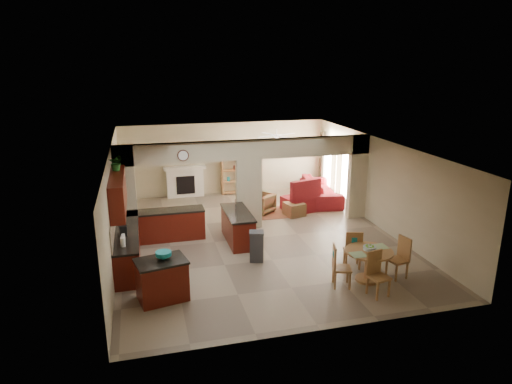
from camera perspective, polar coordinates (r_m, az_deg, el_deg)
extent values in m
plane|color=#7E6E57|center=(13.72, 0.10, -5.76)|extent=(10.00, 10.00, 0.00)
plane|color=white|center=(12.93, 0.10, 5.81)|extent=(10.00, 10.00, 0.00)
plane|color=tan|center=(18.00, -3.93, 4.22)|extent=(8.00, 0.00, 8.00)
plane|color=tan|center=(8.82, 8.44, -9.08)|extent=(8.00, 0.00, 8.00)
plane|color=tan|center=(12.89, -17.38, -1.40)|extent=(0.00, 10.00, 10.00)
plane|color=tan|center=(14.75, 15.32, 0.96)|extent=(0.00, 10.00, 10.00)
cube|color=tan|center=(13.83, -15.98, -0.09)|extent=(0.60, 0.25, 2.80)
cube|color=tan|center=(14.28, -0.91, -0.20)|extent=(0.80, 0.25, 2.20)
cube|color=tan|center=(15.46, 12.54, 1.85)|extent=(0.60, 0.25, 2.80)
cube|color=tan|center=(13.94, -0.94, 5.32)|extent=(8.00, 0.25, 0.60)
cube|color=#421207|center=(12.45, -15.76, -6.65)|extent=(0.60, 3.20, 0.86)
cube|color=black|center=(12.28, -15.92, -4.70)|extent=(0.62, 3.22, 0.05)
cube|color=tan|center=(12.19, -17.35, -3.40)|extent=(0.02, 3.20, 0.55)
cube|color=#421207|center=(13.73, -11.10, -4.15)|extent=(2.20, 0.60, 0.86)
cube|color=black|center=(13.58, -11.21, -2.35)|extent=(2.22, 0.62, 0.05)
cube|color=#421207|center=(11.97, -16.88, -0.10)|extent=(0.35, 2.40, 0.90)
cube|color=#421207|center=(13.35, -2.29, -4.44)|extent=(0.65, 1.80, 0.86)
cube|color=black|center=(13.19, -2.32, -2.60)|extent=(0.70, 1.85, 0.05)
cube|color=silver|center=(12.58, -1.46, -5.82)|extent=(0.58, 0.04, 0.70)
cylinder|color=#4B2519|center=(13.48, -9.10, 4.53)|extent=(0.34, 0.03, 0.34)
cube|color=brown|center=(15.92, 2.37, -2.58)|extent=(1.60, 1.30, 0.01)
cube|color=silver|center=(17.83, -8.84, 1.13)|extent=(1.40, 0.28, 1.10)
cube|color=black|center=(17.70, -8.79, 0.86)|extent=(0.70, 0.04, 0.70)
cube|color=silver|center=(17.66, -8.92, 3.00)|extent=(1.60, 0.35, 0.10)
cube|color=brown|center=(18.00, -2.70, 2.61)|extent=(1.00, 0.32, 1.80)
cube|color=white|center=(16.75, 11.34, 2.32)|extent=(0.02, 0.90, 1.90)
cube|color=white|center=(18.25, 9.04, 3.58)|extent=(0.02, 0.90, 1.90)
cube|color=white|center=(17.53, 10.12, 2.50)|extent=(0.02, 0.70, 2.10)
cube|color=#451F1B|center=(16.21, 12.12, 1.81)|extent=(0.10, 0.28, 2.30)
cube|color=#451F1B|center=(17.26, 10.36, 2.79)|extent=(0.10, 0.28, 2.30)
cube|color=#451F1B|center=(17.70, 9.69, 3.16)|extent=(0.10, 0.28, 2.30)
cube|color=#451F1B|center=(18.77, 8.21, 3.97)|extent=(0.10, 0.28, 2.30)
cylinder|color=white|center=(16.22, 2.57, 7.08)|extent=(1.00, 1.00, 0.10)
cube|color=#421207|center=(10.46, -11.66, -10.82)|extent=(1.16, 0.92, 0.89)
cube|color=black|center=(10.26, -11.82, -8.48)|extent=(1.22, 0.98, 0.05)
cylinder|color=teal|center=(10.28, -11.49, -7.74)|extent=(0.35, 0.35, 0.16)
cube|color=#2D2D2F|center=(12.09, 0.06, -6.95)|extent=(0.42, 0.38, 0.76)
cylinder|color=brown|center=(11.26, 13.96, -7.21)|extent=(1.14, 1.14, 0.04)
cylinder|color=brown|center=(11.41, 13.83, -8.91)|extent=(0.17, 0.17, 0.74)
cylinder|color=brown|center=(11.56, 13.71, -10.51)|extent=(0.58, 0.58, 0.06)
cylinder|color=#63B426|center=(11.14, 14.01, -6.90)|extent=(0.31, 0.31, 0.16)
imported|color=maroon|center=(17.36, 8.11, 0.24)|extent=(2.87, 1.46, 0.80)
cube|color=maroon|center=(16.23, 5.67, -1.42)|extent=(1.40, 1.25, 0.47)
imported|color=maroon|center=(15.83, 0.72, -1.40)|extent=(1.03, 1.04, 0.68)
cube|color=maroon|center=(15.64, 4.82, -2.14)|extent=(0.72, 0.72, 0.44)
imported|color=#194913|center=(12.32, -17.05, 3.54)|extent=(0.45, 0.42, 0.43)
cube|color=brown|center=(11.99, 11.95, -7.17)|extent=(0.53, 0.53, 0.05)
cube|color=brown|center=(12.27, 12.56, -7.83)|extent=(0.04, 0.04, 0.44)
cube|color=brown|center=(12.21, 10.97, -7.85)|extent=(0.04, 0.04, 0.44)
cube|color=brown|center=(11.96, 12.82, -8.50)|extent=(0.04, 0.04, 0.44)
cube|color=brown|center=(11.91, 11.19, -8.51)|extent=(0.04, 0.04, 0.44)
cube|color=brown|center=(11.71, 12.18, -6.19)|extent=(0.41, 0.16, 0.55)
cube|color=teal|center=(11.66, 12.22, -5.92)|extent=(0.14, 0.05, 0.14)
cube|color=brown|center=(11.72, 17.26, -8.15)|extent=(0.50, 0.50, 0.05)
cube|color=brown|center=(11.81, 15.99, -9.06)|extent=(0.04, 0.04, 0.44)
cube|color=brown|center=(11.59, 17.12, -9.66)|extent=(0.04, 0.04, 0.44)
cube|color=brown|center=(12.03, 17.20, -8.69)|extent=(0.04, 0.04, 0.44)
cube|color=brown|center=(11.82, 18.34, -9.27)|extent=(0.04, 0.04, 0.44)
cube|color=brown|center=(11.73, 18.06, -6.61)|extent=(0.13, 0.42, 0.55)
cube|color=teal|center=(11.72, 18.18, -6.27)|extent=(0.04, 0.14, 0.14)
cube|color=brown|center=(10.75, 15.09, -10.26)|extent=(0.50, 0.50, 0.05)
cube|color=brown|center=(10.64, 14.93, -11.93)|extent=(0.04, 0.04, 0.44)
cube|color=brown|center=(10.85, 16.29, -11.46)|extent=(0.04, 0.04, 0.44)
cube|color=brown|center=(10.86, 13.71, -11.23)|extent=(0.04, 0.04, 0.44)
cube|color=brown|center=(11.07, 15.07, -10.78)|extent=(0.04, 0.04, 0.44)
cube|color=brown|center=(10.75, 14.53, -8.45)|extent=(0.42, 0.13, 0.55)
cube|color=teal|center=(10.74, 14.46, -8.06)|extent=(0.14, 0.04, 0.14)
cube|color=brown|center=(10.98, 10.68, -9.38)|extent=(0.52, 0.52, 0.05)
cube|color=brown|center=(10.95, 11.65, -10.84)|extent=(0.04, 0.04, 0.44)
cube|color=brown|center=(11.25, 11.37, -10.05)|extent=(0.04, 0.04, 0.44)
cube|color=brown|center=(10.90, 9.85, -10.87)|extent=(0.04, 0.04, 0.44)
cube|color=brown|center=(11.20, 9.62, -10.08)|extent=(0.04, 0.04, 0.44)
cube|color=brown|center=(10.82, 9.76, -7.96)|extent=(0.16, 0.41, 0.55)
cube|color=teal|center=(10.79, 9.65, -7.62)|extent=(0.05, 0.14, 0.14)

